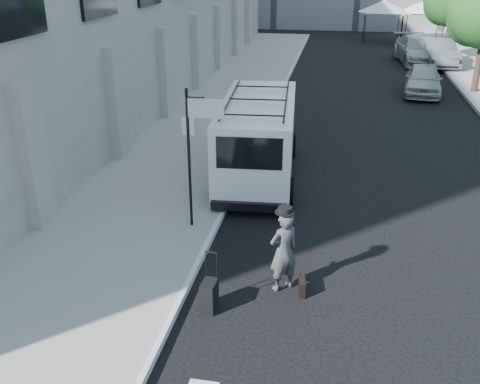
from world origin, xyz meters
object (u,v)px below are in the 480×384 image
at_px(cargo_van, 258,137).
at_px(parked_car_a, 423,80).
at_px(businessman, 284,252).
at_px(briefcase, 302,286).
at_px(parked_car_b, 437,52).
at_px(suitcase, 209,296).
at_px(parked_car_c, 418,50).

bearing_deg(cargo_van, parked_car_a, 57.81).
relative_size(businessman, briefcase, 4.02).
bearing_deg(parked_car_b, cargo_van, -117.40).
height_order(suitcase, parked_car_c, parked_car_c).
bearing_deg(suitcase, parked_car_c, 79.49).
xyz_separation_m(parked_car_b, parked_car_c, (-1.09, 0.74, -0.01)).
bearing_deg(briefcase, parked_car_b, 69.21).
height_order(businessman, suitcase, businessman).
distance_m(briefcase, parked_car_a, 19.17).
relative_size(parked_car_a, parked_car_c, 0.74).
height_order(briefcase, parked_car_c, parked_car_c).
height_order(businessman, parked_car_c, businessman).
xyz_separation_m(briefcase, parked_car_b, (6.43, 26.58, 0.69)).
bearing_deg(parked_car_c, parked_car_a, -101.63).
distance_m(businessman, briefcase, 0.84).
xyz_separation_m(briefcase, parked_car_c, (5.34, 27.31, 0.68)).
bearing_deg(parked_car_a, businessman, -98.54).
xyz_separation_m(suitcase, parked_car_b, (8.18, 27.46, 0.54)).
bearing_deg(briefcase, parked_car_c, 71.74).
distance_m(suitcase, parked_car_c, 29.08).
height_order(businessman, cargo_van, cargo_van).
bearing_deg(suitcase, businessman, 40.31).
bearing_deg(parked_car_a, suitcase, -101.41).
bearing_deg(parked_car_a, parked_car_c, 92.05).
relative_size(briefcase, parked_car_c, 0.08).
xyz_separation_m(businessman, parked_car_c, (5.76, 27.20, -0.03)).
relative_size(cargo_van, parked_car_a, 1.53).
xyz_separation_m(businessman, suitcase, (-1.34, -1.00, -0.57)).
distance_m(businessman, parked_car_c, 27.81).
height_order(briefcase, cargo_van, cargo_van).
xyz_separation_m(suitcase, cargo_van, (-0.14, 7.26, 0.94)).
xyz_separation_m(cargo_van, parked_car_a, (6.52, 12.22, -0.52)).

